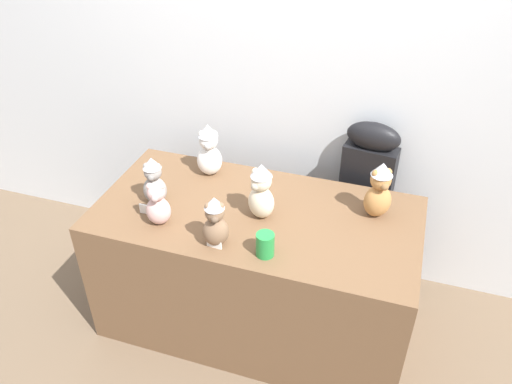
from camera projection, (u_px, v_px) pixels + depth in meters
ground_plane at (241, 352)px, 2.69m from camera, size 10.00×10.00×0.00m
wall_back at (294, 54)px, 2.64m from camera, size 7.00×0.08×2.60m
display_table at (256, 269)px, 2.67m from camera, size 1.56×0.78×0.74m
instrument_case at (363, 205)px, 2.87m from camera, size 0.29×0.16×1.04m
teddy_bear_cream at (261, 192)px, 2.36m from camera, size 0.16×0.15×0.29m
teddy_bear_caramel at (379, 191)px, 2.37m from camera, size 0.17×0.16×0.29m
teddy_bear_mocha at (215, 222)px, 2.20m from camera, size 0.14×0.13×0.25m
teddy_bear_ash at (154, 181)px, 2.46m from camera, size 0.14×0.12×0.25m
teddy_bear_snow at (209, 151)px, 2.66m from camera, size 0.16×0.15×0.29m
teddy_bear_blush at (158, 205)px, 2.34m from camera, size 0.14×0.13×0.22m
party_cup_green at (265, 245)px, 2.18m from camera, size 0.08×0.08×0.11m
name_card_front_left at (146, 209)px, 2.44m from camera, size 0.07×0.01×0.05m
name_card_front_middle at (214, 243)px, 2.24m from camera, size 0.07×0.01×0.05m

